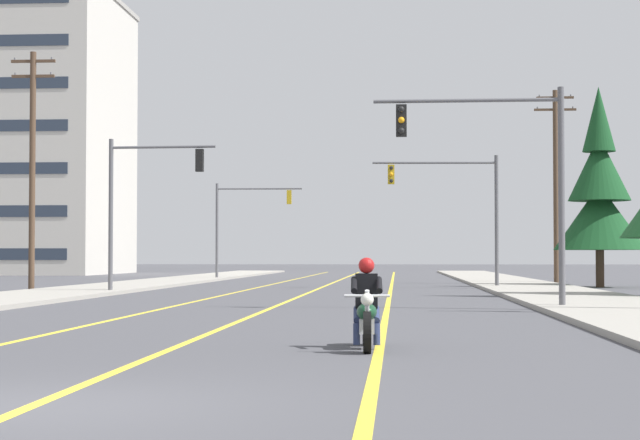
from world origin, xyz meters
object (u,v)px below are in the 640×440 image
object	(u,v)px
motorcycle_with_rider	(367,312)
traffic_signal_near_left	(141,192)
utility_pole_left_near	(32,163)
apartment_building_far_left_block	(10,135)
traffic_signal_near_right	(506,162)
conifer_tree_right_verge_far	(599,195)
traffic_signal_mid_right	(460,199)
utility_pole_right_far	(556,180)
traffic_signal_mid_left	(242,215)

from	to	relation	value
motorcycle_with_rider	traffic_signal_near_left	size ratio (longest dim) A/B	0.35
utility_pole_left_near	apartment_building_far_left_block	size ratio (longest dim) A/B	0.43
traffic_signal_near_left	traffic_signal_near_right	bearing A→B (deg)	-43.31
motorcycle_with_rider	conifer_tree_right_verge_far	xyz separation A→B (m)	(10.19, 36.15, 3.85)
conifer_tree_right_verge_far	traffic_signal_mid_right	bearing A→B (deg)	-162.92
utility_pole_left_near	utility_pole_right_far	size ratio (longest dim) A/B	0.98
motorcycle_with_rider	traffic_signal_near_left	bearing A→B (deg)	110.64
utility_pole_right_far	conifer_tree_right_verge_far	xyz separation A→B (m)	(1.18, -6.28, -1.16)
utility_pole_left_near	conifer_tree_right_verge_far	world-z (taller)	utility_pole_left_near
traffic_signal_near_right	conifer_tree_right_verge_far	distance (m)	23.74
utility_pole_left_near	utility_pole_right_far	world-z (taller)	utility_pole_right_far
traffic_signal_near_left	apartment_building_far_left_block	xyz separation A→B (m)	(-22.77, 48.77, 7.81)
motorcycle_with_rider	traffic_signal_mid_right	distance (m)	34.42
traffic_signal_mid_left	apartment_building_far_left_block	bearing A→B (deg)	136.85
traffic_signal_mid_right	utility_pole_right_far	distance (m)	10.17
traffic_signal_mid_left	apartment_building_far_left_block	distance (m)	32.51
apartment_building_far_left_block	traffic_signal_mid_right	bearing A→B (deg)	-48.48
utility_pole_left_near	utility_pole_right_far	distance (m)	27.77
traffic_signal_near_left	utility_pole_right_far	world-z (taller)	utility_pole_right_far
traffic_signal_mid_right	utility_pole_right_far	xyz separation A→B (m)	(5.61, 8.37, 1.44)
utility_pole_right_far	apartment_building_far_left_block	bearing A→B (deg)	142.20
traffic_signal_near_right	traffic_signal_mid_left	distance (m)	41.76
traffic_signal_near_left	utility_pole_left_near	world-z (taller)	utility_pole_left_near
motorcycle_with_rider	utility_pole_left_near	xyz separation A→B (m)	(-15.13, 28.72, 4.90)
motorcycle_with_rider	traffic_signal_near_left	distance (m)	27.86
traffic_signal_near_left	apartment_building_far_left_block	bearing A→B (deg)	115.03
traffic_signal_near_left	apartment_building_far_left_block	distance (m)	54.39
traffic_signal_near_right	utility_pole_right_far	bearing A→B (deg)	79.30
motorcycle_with_rider	traffic_signal_mid_left	distance (m)	54.00
traffic_signal_near_right	apartment_building_far_left_block	bearing A→B (deg)	120.46
traffic_signal_near_right	utility_pole_right_far	world-z (taller)	utility_pole_right_far
traffic_signal_near_left	utility_pole_right_far	xyz separation A→B (m)	(18.76, 16.56, 1.53)
traffic_signal_near_left	traffic_signal_mid_right	world-z (taller)	same
traffic_signal_near_left	utility_pole_left_near	bearing A→B (deg)	152.15
traffic_signal_near_right	traffic_signal_mid_right	xyz separation A→B (m)	(-0.12, 20.70, 0.03)
traffic_signal_near_right	apartment_building_far_left_block	xyz separation A→B (m)	(-36.04, 61.27, 7.75)
motorcycle_with_rider	utility_pole_left_near	bearing A→B (deg)	117.79
conifer_tree_right_verge_far	traffic_signal_near_left	bearing A→B (deg)	-152.73
traffic_signal_near_right	conifer_tree_right_verge_far	xyz separation A→B (m)	(6.67, 22.79, 0.31)
traffic_signal_near_right	traffic_signal_near_left	xyz separation A→B (m)	(-13.27, 12.51, -0.06)
conifer_tree_right_verge_far	apartment_building_far_left_block	size ratio (longest dim) A/B	0.41
traffic_signal_mid_left	motorcycle_with_rider	bearing A→B (deg)	-79.87
traffic_signal_near_right	traffic_signal_mid_right	size ratio (longest dim) A/B	1.00
utility_pole_left_near	traffic_signal_mid_right	bearing A→B (deg)	16.08
motorcycle_with_rider	conifer_tree_right_verge_far	distance (m)	37.75
traffic_signal_near_left	traffic_signal_mid_left	world-z (taller)	same
traffic_signal_mid_left	utility_pole_right_far	size ratio (longest dim) A/B	0.59
traffic_signal_near_right	utility_pole_right_far	xyz separation A→B (m)	(5.49, 29.07, 1.47)
motorcycle_with_rider	traffic_signal_near_right	world-z (taller)	traffic_signal_near_right
motorcycle_with_rider	apartment_building_far_left_block	bearing A→B (deg)	113.54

